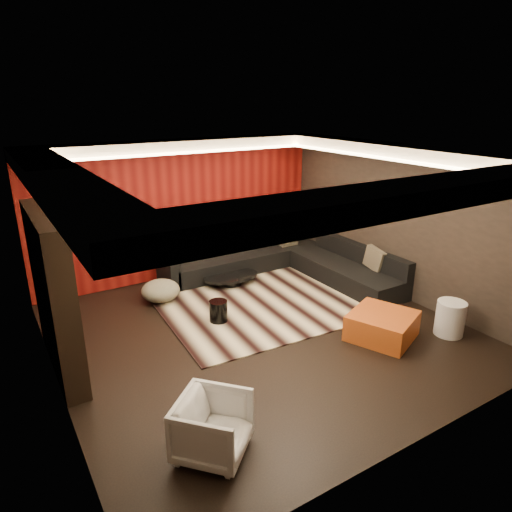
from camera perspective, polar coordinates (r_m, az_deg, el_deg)
floor at (r=7.43m, az=0.47°, el=-9.46°), size 6.00×6.00×0.02m
ceiling at (r=6.55m, az=0.54°, el=12.70°), size 6.00×6.00×0.02m
wall_back at (r=9.45m, az=-9.31°, el=5.80°), size 6.00×0.02×2.80m
wall_left at (r=5.94m, az=-24.99°, el=-3.99°), size 0.02×6.00×2.80m
wall_right at (r=8.78m, az=17.42°, el=4.13°), size 0.02×6.00×2.80m
red_feature_wall at (r=9.41m, az=-9.22°, el=5.76°), size 5.98×0.05×2.78m
soffit_back at (r=8.95m, az=-8.97°, el=13.47°), size 6.00×0.60×0.22m
soffit_front at (r=4.55m, az=19.12°, el=7.18°), size 6.00×0.60×0.22m
soffit_left at (r=5.63m, az=-23.71°, el=8.77°), size 0.60×4.80×0.22m
soffit_right at (r=8.32m, az=16.87°, el=12.47°), size 0.60×4.80×0.22m
cove_back at (r=8.65m, az=-8.03°, el=12.72°), size 4.80×0.08×0.04m
cove_front at (r=4.78m, az=15.88°, el=6.95°), size 4.80×0.08×0.04m
cove_left at (r=5.70m, az=-20.21°, el=8.40°), size 0.08×4.80×0.04m
cove_right at (r=8.08m, az=15.16°, el=11.80°), size 0.08×4.80×0.04m
tv_surround at (r=6.62m, az=-23.98°, el=-4.33°), size 0.30×2.00×2.20m
tv_screen at (r=6.51m, az=-23.01°, el=-1.24°), size 0.04×1.30×0.80m
tv_shelf at (r=6.79m, az=-22.19°, el=-7.18°), size 0.04×1.60×0.04m
rug at (r=8.47m, az=1.98°, el=-5.51°), size 4.16×3.22×0.02m
coffee_table at (r=9.12m, az=-3.17°, el=-2.95°), size 1.24×1.24×0.19m
drum_stool at (r=7.65m, az=-4.72°, el=-6.86°), size 0.35×0.35×0.36m
striped_pouf at (r=8.54m, az=-11.84°, el=-4.25°), size 0.91×0.91×0.39m
white_side_table at (r=7.84m, az=23.10°, el=-7.17°), size 0.50×0.50×0.55m
orange_ottoman at (r=7.43m, az=15.48°, el=-8.38°), size 1.19×1.19×0.40m
armchair at (r=5.06m, az=-5.42°, el=-20.51°), size 1.01×1.01×0.66m
sectional_sofa at (r=9.61m, az=3.32°, el=-0.83°), size 3.65×3.50×0.75m
throw_pillows at (r=9.55m, az=2.09°, el=1.33°), size 3.11×2.77×0.50m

